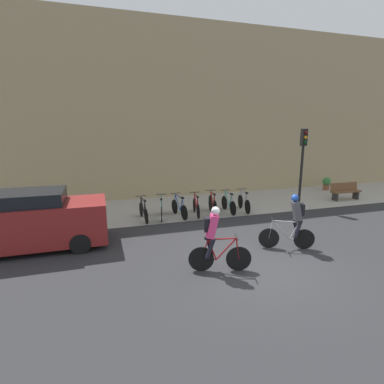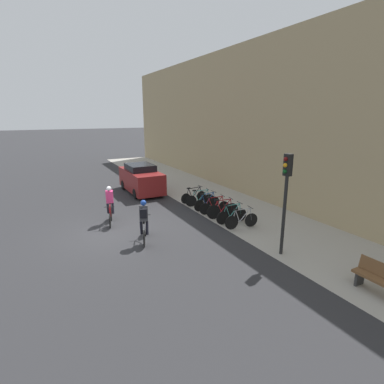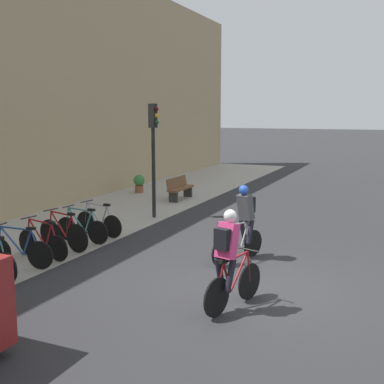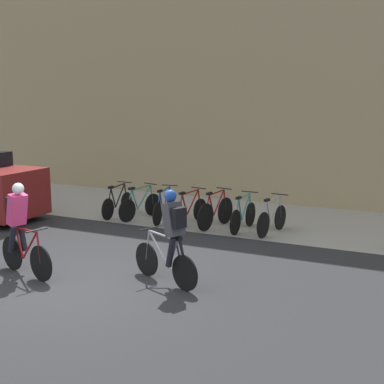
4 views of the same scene
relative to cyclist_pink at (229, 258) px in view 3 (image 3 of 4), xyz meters
The scene contains 11 objects.
ground 1.61m from the cyclist_pink, ahead, with size 200.00×200.00×0.00m, color #2B2B2D.
cyclist_pink is the anchor object (origin of this frame).
cyclist_grey 2.99m from the cyclist_pink, 12.96° to the left, with size 1.63×0.73×1.76m.
parked_bike_2 5.08m from the cyclist_pink, 85.66° to the left, with size 0.46×1.68×0.95m.
parked_bike_3 5.19m from the cyclist_pink, 77.21° to the left, with size 0.46×1.64×0.94m.
parked_bike_4 5.41m from the cyclist_pink, 69.28° to the left, with size 0.46×1.67×0.99m.
parked_bike_5 5.73m from the cyclist_pink, 62.06° to the left, with size 0.46×1.65×0.95m.
parked_bike_6 6.12m from the cyclist_pink, 55.72° to the left, with size 0.46×1.62×0.95m.
traffic_light_pole 7.97m from the cyclist_pink, 37.56° to the left, with size 0.26×0.30×3.68m.
bench 10.96m from the cyclist_pink, 29.62° to the left, with size 1.69×0.44×0.89m.
potted_plant 12.91m from the cyclist_pink, 36.77° to the left, with size 0.48×0.48×0.78m.
Camera 3 is at (-8.77, -2.42, 3.37)m, focal length 45.00 mm.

